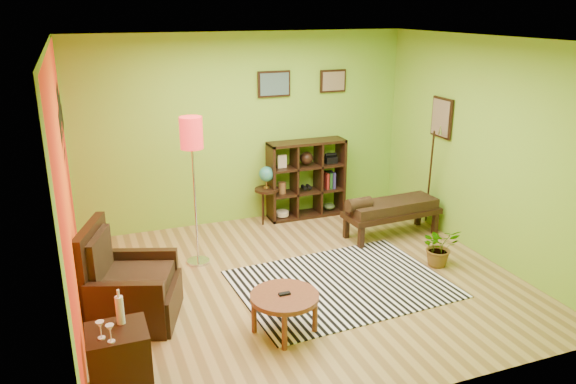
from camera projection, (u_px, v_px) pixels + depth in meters
name	position (u px, v px, depth m)	size (l,w,h in m)	color
ground	(302.00, 281.00, 6.72)	(5.00, 5.00, 0.00)	#AB8A50
room_shell	(295.00, 134.00, 6.13)	(5.04, 4.54, 2.82)	#80BD31
zebra_rug	(341.00, 284.00, 6.64)	(2.42, 1.79, 0.01)	white
coffee_table	(284.00, 300.00, 5.56)	(0.69, 0.69, 0.44)	brown
armchair	(128.00, 291.00, 5.82)	(1.10, 1.09, 1.05)	black
side_cabinet	(120.00, 360.00, 4.73)	(0.50, 0.45, 0.90)	black
floor_lamp	(192.00, 147.00, 6.72)	(0.29, 0.29, 1.89)	silver
globe_table	(267.00, 181.00, 8.34)	(0.36, 0.36, 0.88)	black
cube_shelf	(307.00, 179.00, 8.64)	(1.20, 0.35, 1.20)	black
bench	(390.00, 209.00, 7.91)	(1.44, 0.58, 0.65)	black
potted_plant	(439.00, 250.00, 7.08)	(0.46, 0.51, 0.40)	#26661E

